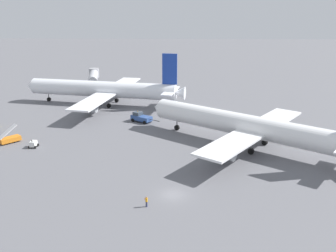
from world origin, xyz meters
TOP-DOWN VIEW (x-y plane):
  - ground_plane at (0.00, 0.00)m, footprint 600.00×600.00m
  - airliner_at_gate_left at (-22.57, 58.03)m, footprint 51.63×46.18m
  - airliner_being_pushed at (15.61, 22.45)m, footprint 44.50×35.88m
  - pushback_tug at (-9.38, 40.26)m, footprint 8.07×6.02m
  - gse_stair_truck_yellow at (-37.30, 23.24)m, footprint 4.54×4.65m
  - gse_gpu_cart_small at (-30.92, 20.56)m, footprint 1.67×2.16m
  - ground_crew_wing_walker_right at (-4.01, -3.97)m, footprint 0.50×0.36m
  - jet_bridge at (-31.35, 82.44)m, footprint 6.72×19.30m

SIDE VIEW (x-z plane):
  - ground_plane at x=0.00m, z-range 0.00..0.00m
  - gse_gpu_cart_small at x=-30.92m, z-range -0.16..1.74m
  - ground_crew_wing_walker_right at x=-4.01m, z-range 0.04..1.78m
  - gse_stair_truck_yellow at x=-37.30m, z-range -1.00..3.05m
  - pushback_tug at x=-9.38m, z-range -0.22..2.62m
  - jet_bridge at x=-31.35m, z-range 1.37..7.69m
  - airliner_being_pushed at x=15.61m, z-range -2.90..12.34m
  - airliner_at_gate_left at x=-22.57m, z-range -3.38..12.93m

